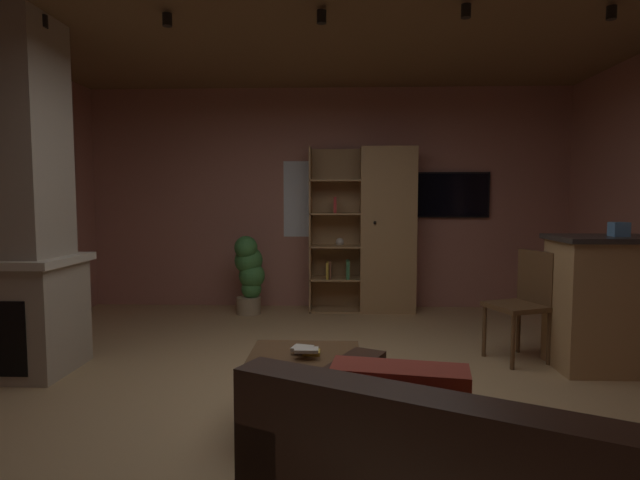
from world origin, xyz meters
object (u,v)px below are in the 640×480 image
Objects in this scene: table_book_1 at (302,348)px; table_book_2 at (306,350)px; stone_fireplace at (6,215)px; table_book_0 at (311,352)px; kitchen_bar_counter at (640,303)px; coffee_table at (304,371)px; potted_floor_plant at (249,272)px; wall_mounted_tv at (449,195)px; dining_chair at (525,298)px; tissue_box at (619,229)px; bookshelf_cabinet at (380,231)px.

table_book_2 is at bearing -73.16° from table_book_1.
table_book_0 is at bearing -20.22° from stone_fireplace.
stone_fireplace reaches higher than kitchen_bar_counter.
table_book_0 is 0.74× the size of table_book_2.
kitchen_bar_counter is 2.77m from table_book_0.
stone_fireplace reaches higher than table_book_0.
coffee_table is (2.36, -0.93, -0.87)m from stone_fireplace.
potted_floor_plant reaches higher than coffee_table.
stone_fireplace is 2.94× the size of potted_floor_plant.
wall_mounted_tv reaches higher than potted_floor_plant.
stone_fireplace is 4.04× the size of coffee_table.
coffee_table is 0.13m from table_book_1.
wall_mounted_tv is (1.53, 3.50, 0.91)m from table_book_2.
coffee_table is 2.25m from dining_chair.
tissue_box is at bearing 25.40° from coffee_table.
kitchen_bar_counter is 1.47× the size of potted_floor_plant.
dining_chair is at bearing 6.35° from stone_fireplace.
table_book_1 reaches higher than coffee_table.
table_book_0 is at bearing -73.28° from potted_floor_plant.
bookshelf_cabinet is at bearing 37.18° from stone_fireplace.
table_book_1 is 0.11m from table_book_2.
wall_mounted_tv is (2.41, 0.42, 0.91)m from potted_floor_plant.
potted_floor_plant is (-0.87, 3.08, 0.01)m from table_book_2.
kitchen_bar_counter is (1.88, -2.08, -0.44)m from bookshelf_cabinet.
dining_chair is (1.75, 1.43, 0.04)m from table_book_2.
coffee_table is at bearing -76.03° from table_book_1.
table_book_1 is 0.13× the size of dining_chair.
dining_chair is (-0.61, 0.26, -0.59)m from tissue_box.
table_book_2 is at bearing -101.68° from bookshelf_cabinet.
table_book_0 reaches higher than coffee_table.
kitchen_bar_counter is 0.85m from dining_chair.
dining_chair is (1.72, 1.34, 0.08)m from table_book_0.
dining_chair is (1.07, -1.86, -0.44)m from bookshelf_cabinet.
tissue_box reaches higher than table_book_2.
tissue_box is 0.13× the size of dining_chair.
bookshelf_cabinet is 3.31m from table_book_1.
table_book_1 is at bearing -143.11° from dining_chair.
tissue_box is (1.67, -2.12, 0.15)m from bookshelf_cabinet.
dining_chair reaches higher than table_book_1.
table_book_0 is at bearing -113.88° from wall_mounted_tv.
kitchen_bar_counter is 2.82m from table_book_1.
stone_fireplace reaches higher than coffee_table.
tissue_box is at bearing -30.56° from potted_floor_plant.
tissue_box reaches higher than table_book_0.
bookshelf_cabinet is at bearing 77.45° from table_book_1.
potted_floor_plant is at bearing -172.16° from bookshelf_cabinet.
kitchen_bar_counter reaches higher than table_book_1.
potted_floor_plant is at bearing 54.47° from stone_fireplace.
table_book_0 is 0.10m from table_book_2.
table_book_2 is (-0.02, -0.09, 0.04)m from table_book_0.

